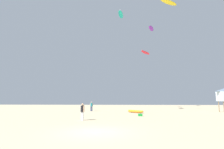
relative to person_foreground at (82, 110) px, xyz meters
The scene contains 9 objects.
ground_plane 7.02m from the person_foreground, 69.84° to the right, with size 120.00×120.00×0.00m, color #C6B28C.
person_foreground is the anchor object (origin of this frame).
person_midground 14.78m from the person_foreground, 96.55° to the left, with size 0.57×0.40×1.78m.
kite_grounded_near 12.77m from the person_foreground, 59.52° to the left, with size 3.12×3.30×0.45m.
cooler_box 8.33m from the person_foreground, 36.48° to the left, with size 0.56×0.36×0.32m, color green.
kite_aloft_0 25.90m from the person_foreground, 41.49° to the left, with size 4.05×3.20×0.52m.
kite_aloft_2 24.43m from the person_foreground, 63.47° to the left, with size 2.89×3.65×0.48m.
kite_aloft_3 45.06m from the person_foreground, 68.47° to the left, with size 2.97×4.46×1.11m.
kite_aloft_4 32.48m from the person_foreground, 79.89° to the left, with size 1.56×4.25×0.72m.
Camera 1 is at (1.92, -11.94, 2.19)m, focal length 27.33 mm.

